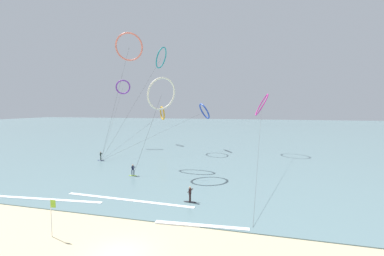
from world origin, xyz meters
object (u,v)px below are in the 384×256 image
Objects in this scene: surfer_lime at (133,171)px; kite_ivory at (162,94)px; kite_cobalt at (204,111)px; surfer_charcoal at (190,195)px; kite_magenta at (262,105)px; kite_coral at (129,47)px; kite_violet at (123,87)px; kite_amber at (162,113)px; kite_teal at (161,58)px; surfer_navy at (101,157)px; beach_flag at (52,212)px.

kite_ivory is (3.59, 2.61, 11.29)m from surfer_lime.
kite_cobalt is at bearing -149.98° from kite_ivory.
surfer_charcoal is 36.21m from kite_cobalt.
kite_magenta is 1.71× the size of kite_coral.
kite_ivory is at bearing -69.07° from kite_violet.
surfer_charcoal is 44.89m from kite_amber.
kite_teal is (-22.98, -0.43, 11.02)m from kite_magenta.
kite_coral is at bearing 150.97° from kite_amber.
kite_magenta is (29.42, 15.86, 9.82)m from surfer_navy.
kite_coral is 33.29m from beach_flag.
kite_teal reaches higher than kite_amber.
kite_amber is (-3.01, 8.25, -13.14)m from kite_teal.
kite_magenta is at bearing 24.05° from surfer_lime.
kite_teal is 13.17m from kite_violet.
kite_teal is at bearing -105.83° from kite_coral.
kite_magenta is at bearing -161.02° from kite_coral.
surfer_charcoal is 0.08× the size of kite_cobalt.
surfer_navy is 0.07× the size of kite_coral.
surfer_navy is at bearing 113.74° from surfer_lime.
kite_teal is at bearing 99.31° from beach_flag.
kite_ivory is 4.84× the size of beach_flag.
surfer_charcoal is 34.71m from kite_magenta.
kite_ivory reaches higher than surfer_lime.
surfer_navy is 13.88m from surfer_lime.
kite_coral is (-4.89, 8.82, 20.02)m from surfer_lime.
surfer_navy is at bearing 116.89° from beach_flag.
surfer_navy is 0.08× the size of kite_cobalt.
kite_cobalt reaches higher than surfer_navy.
kite_violet is 0.80× the size of kite_coral.
surfer_charcoal is 0.07× the size of kite_amber.
surfer_lime is 32.03m from kite_magenta.
kite_cobalt is 6.87× the size of beach_flag.
surfer_navy is 0.09× the size of kite_violet.
kite_cobalt is at bearing -106.57° from kite_magenta.
kite_violet reaches higher than beach_flag.
kite_coral is at bearing -62.78° from kite_magenta.
kite_cobalt is (12.79, -5.44, 0.66)m from kite_amber.
kite_cobalt is (21.08, 0.63, -6.09)m from kite_violet.
kite_cobalt is (-13.21, 2.37, -1.46)m from kite_magenta.
surfer_lime is 0.56× the size of beach_flag.
kite_amber is at bearing 17.43° from kite_violet.
kite_ivory is at bearing 38.00° from surfer_charcoal.
kite_ivory is (8.48, -6.21, -8.73)m from kite_coral.
surfer_lime is at bearing 57.16° from surfer_charcoal.
kite_ivory is (-1.61, -24.06, 2.93)m from kite_cobalt.
kite_teal reaches higher than kite_violet.
kite_magenta reaches higher than surfer_lime.
kite_amber is 8.47× the size of beach_flag.
kite_teal is at bearing -125.15° from kite_ivory.
kite_cobalt is at bearing 105.22° from kite_teal.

